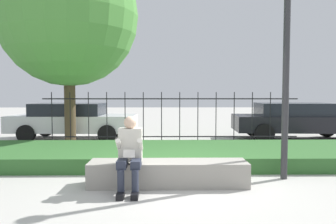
{
  "coord_description": "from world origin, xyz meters",
  "views": [
    {
      "loc": [
        -0.21,
        -5.6,
        1.61
      ],
      "look_at": [
        -0.09,
        3.05,
        1.1
      ],
      "focal_mm": 35.0,
      "sensor_mm": 36.0,
      "label": 1
    }
  ],
  "objects_px": {
    "street_lamp": "(287,44)",
    "tree_behind_fence": "(68,17)",
    "car_parked_left": "(73,120)",
    "car_parked_right": "(296,120)",
    "stone_bench": "(168,175)",
    "person_seated_reader": "(130,151)"
  },
  "relations": [
    {
      "from": "street_lamp",
      "to": "tree_behind_fence",
      "type": "xyz_separation_m",
      "value": [
        -5.12,
        4.04,
        1.4
      ]
    },
    {
      "from": "car_parked_right",
      "to": "tree_behind_fence",
      "type": "xyz_separation_m",
      "value": [
        -7.4,
        -1.0,
        3.21
      ]
    },
    {
      "from": "car_parked_right",
      "to": "tree_behind_fence",
      "type": "relative_size",
      "value": 0.73
    },
    {
      "from": "stone_bench",
      "to": "street_lamp",
      "type": "relative_size",
      "value": 0.67
    },
    {
      "from": "street_lamp",
      "to": "tree_behind_fence",
      "type": "bearing_deg",
      "value": 141.7
    },
    {
      "from": "street_lamp",
      "to": "tree_behind_fence",
      "type": "relative_size",
      "value": 0.68
    },
    {
      "from": "car_parked_left",
      "to": "tree_behind_fence",
      "type": "bearing_deg",
      "value": -76.58
    },
    {
      "from": "stone_bench",
      "to": "person_seated_reader",
      "type": "bearing_deg",
      "value": -152.2
    },
    {
      "from": "stone_bench",
      "to": "tree_behind_fence",
      "type": "bearing_deg",
      "value": 123.54
    },
    {
      "from": "car_parked_left",
      "to": "street_lamp",
      "type": "bearing_deg",
      "value": -42.83
    },
    {
      "from": "stone_bench",
      "to": "street_lamp",
      "type": "xyz_separation_m",
      "value": [
        2.17,
        0.4,
        2.3
      ]
    },
    {
      "from": "stone_bench",
      "to": "tree_behind_fence",
      "type": "xyz_separation_m",
      "value": [
        -2.95,
        4.45,
        3.71
      ]
    },
    {
      "from": "car_parked_right",
      "to": "tree_behind_fence",
      "type": "height_order",
      "value": "tree_behind_fence"
    },
    {
      "from": "car_parked_left",
      "to": "tree_behind_fence",
      "type": "height_order",
      "value": "tree_behind_fence"
    },
    {
      "from": "stone_bench",
      "to": "person_seated_reader",
      "type": "xyz_separation_m",
      "value": [
        -0.63,
        -0.33,
        0.47
      ]
    },
    {
      "from": "car_parked_left",
      "to": "stone_bench",
      "type": "bearing_deg",
      "value": -58.96
    },
    {
      "from": "person_seated_reader",
      "to": "car_parked_right",
      "type": "relative_size",
      "value": 0.28
    },
    {
      "from": "person_seated_reader",
      "to": "car_parked_right",
      "type": "height_order",
      "value": "car_parked_right"
    },
    {
      "from": "stone_bench",
      "to": "car_parked_right",
      "type": "relative_size",
      "value": 0.62
    },
    {
      "from": "car_parked_right",
      "to": "street_lamp",
      "type": "distance_m",
      "value": 5.82
    },
    {
      "from": "car_parked_left",
      "to": "tree_behind_fence",
      "type": "relative_size",
      "value": 0.71
    },
    {
      "from": "stone_bench",
      "to": "street_lamp",
      "type": "bearing_deg",
      "value": 10.56
    }
  ]
}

